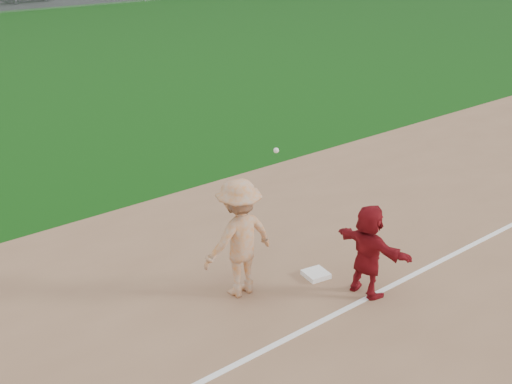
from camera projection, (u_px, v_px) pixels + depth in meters
ground at (312, 289)px, 10.83m from camera, size 160.00×160.00×0.00m
foul_line at (347, 308)px, 10.25m from camera, size 60.00×0.10×0.01m
first_base at (316, 274)px, 11.18m from camera, size 0.46×0.46×0.09m
base_runner at (368, 250)px, 10.40m from camera, size 0.53×1.49×1.59m
first_base_play at (239, 238)px, 10.34m from camera, size 1.31×0.85×2.57m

